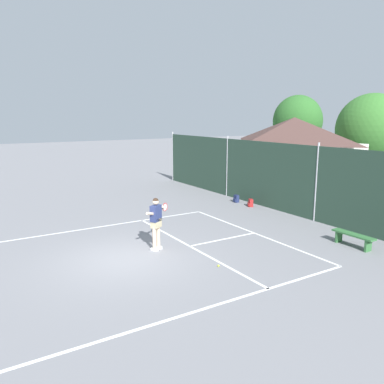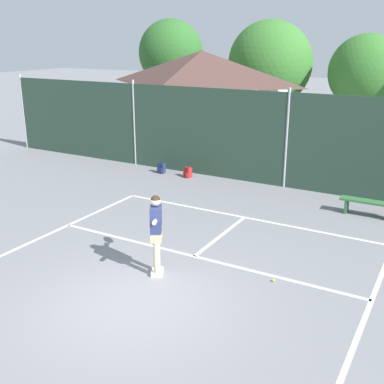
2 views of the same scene
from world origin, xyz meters
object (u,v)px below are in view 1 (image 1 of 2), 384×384
(tennis_ball, at_px, (218,266))
(courtside_bench, at_px, (353,237))
(tennis_player, at_px, (156,219))
(backpack_navy, at_px, (236,199))
(backpack_red, at_px, (251,203))

(tennis_ball, bearing_deg, courtside_bench, 79.07)
(tennis_player, relative_size, backpack_navy, 4.01)
(backpack_red, distance_m, courtside_bench, 6.78)
(tennis_player, bearing_deg, courtside_bench, 60.90)
(backpack_red, relative_size, courtside_bench, 0.29)
(tennis_ball, height_order, backpack_navy, backpack_navy)
(tennis_player, height_order, backpack_red, tennis_player)
(tennis_ball, bearing_deg, backpack_navy, 138.45)
(backpack_navy, height_order, courtside_bench, courtside_bench)
(tennis_player, xyz_separation_m, backpack_navy, (-4.51, 7.07, -0.92))
(backpack_red, bearing_deg, backpack_navy, 179.60)
(backpack_navy, relative_size, backpack_red, 1.00)
(tennis_player, distance_m, courtside_bench, 7.05)
(backpack_navy, bearing_deg, courtside_bench, -6.79)
(courtside_bench, bearing_deg, backpack_red, 172.08)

